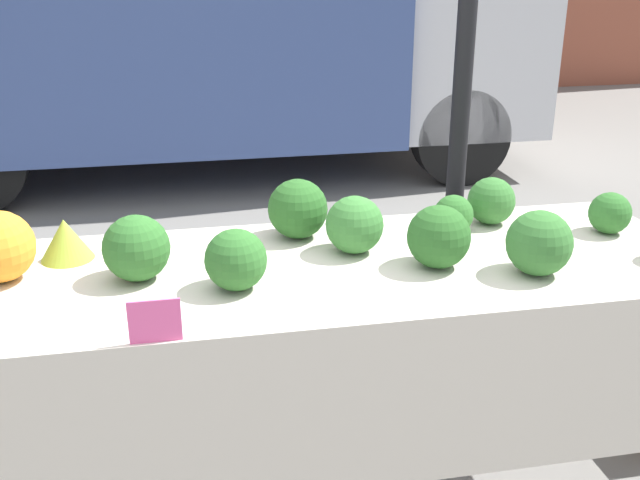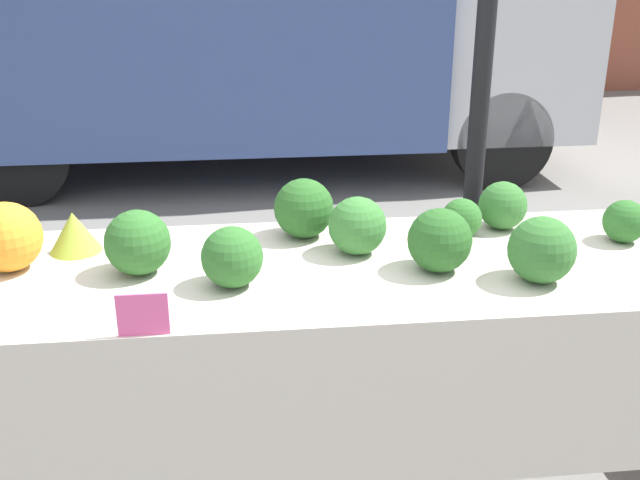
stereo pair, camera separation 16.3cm
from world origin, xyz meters
The scene contains 14 objects.
tent_pole centered at (0.66, 0.64, 1.21)m, with size 0.07×0.07×2.41m.
market_table centered at (0.00, -0.07, 0.75)m, with size 2.28×0.76×0.86m.
orange_cauliflower centered at (-0.89, 0.07, 0.96)m, with size 0.20×0.20×0.20m.
romanesco_head centered at (-0.73, 0.19, 0.92)m, with size 0.16×0.16×0.12m.
broccoli_head_0 centered at (-0.51, 0.01, 0.95)m, with size 0.19×0.19×0.19m.
broccoli_head_1 centered at (0.12, 0.08, 0.95)m, with size 0.18×0.18×0.18m.
broccoli_head_2 centered at (0.63, 0.24, 0.94)m, with size 0.16×0.16×0.16m.
broccoli_head_3 centered at (0.33, -0.07, 0.95)m, with size 0.18×0.18×0.18m.
broccoli_head_5 centered at (-0.02, 0.24, 0.96)m, with size 0.19×0.19×0.19m.
broccoli_head_6 centered at (0.59, -0.17, 0.96)m, with size 0.19×0.19×0.19m.
broccoli_head_7 centered at (0.47, 0.17, 0.93)m, with size 0.13×0.13×0.13m.
broccoli_head_8 centered at (0.97, 0.08, 0.93)m, with size 0.13×0.13×0.13m.
broccoli_head_9 centered at (-0.25, -0.11, 0.95)m, with size 0.17×0.17×0.17m.
price_sign centered at (-0.46, -0.37, 0.92)m, with size 0.12×0.01×0.11m.
Camera 2 is at (-0.22, -1.99, 1.73)m, focal length 42.00 mm.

